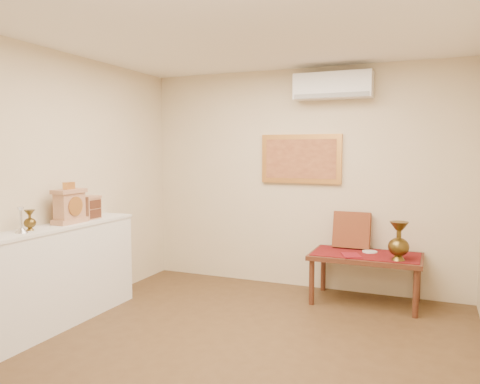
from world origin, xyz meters
The scene contains 17 objects.
floor centered at (0.00, 0.00, 0.00)m, with size 4.50×4.50×0.00m, color brown.
ceiling centered at (0.00, 0.00, 2.70)m, with size 4.50×4.50×0.00m, color white.
wall_back centered at (0.00, 2.25, 1.35)m, with size 4.00×0.02×2.70m, color beige.
wall_left centered at (-2.00, 0.00, 1.35)m, with size 0.02×4.50×2.70m, color beige.
candlestick centered at (-1.81, -0.38, 1.10)m, with size 0.11×0.11×0.23m, color silver, non-canonical shape.
brass_urn_small centered at (-1.83, -0.26, 1.10)m, with size 0.11×0.11×0.24m, color brown, non-canonical shape.
table_cloth centered at (0.85, 1.88, 0.55)m, with size 1.14×0.59×0.01m, color maroon.
brass_urn_tall centered at (1.20, 1.70, 0.80)m, with size 0.22×0.22×0.49m, color brown, non-canonical shape.
plate centered at (0.88, 1.97, 0.56)m, with size 0.17×0.17×0.01m, color white.
menu centered at (0.71, 1.71, 0.56)m, with size 0.18×0.25×0.01m, color maroon.
cushion centered at (0.65, 2.13, 0.77)m, with size 0.43×0.10×0.43m, color #591211.
display_ledge centered at (-1.82, 0.00, 0.49)m, with size 0.37×2.02×0.98m.
mantel_clock centered at (-1.80, 0.21, 1.15)m, with size 0.17×0.36×0.41m.
wooden_chest centered at (-1.82, 0.53, 1.10)m, with size 0.16×0.21×0.24m.
low_table centered at (0.85, 1.88, 0.48)m, with size 1.20×0.70×0.55m.
painting centered at (0.00, 2.22, 1.60)m, with size 1.00×0.06×0.60m.
ac_unit centered at (0.40, 2.12, 2.45)m, with size 0.90×0.25×0.30m.
Camera 1 is at (1.52, -3.38, 1.69)m, focal length 35.00 mm.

